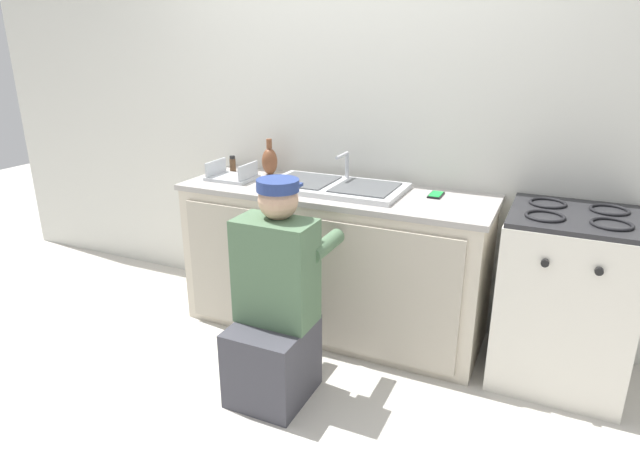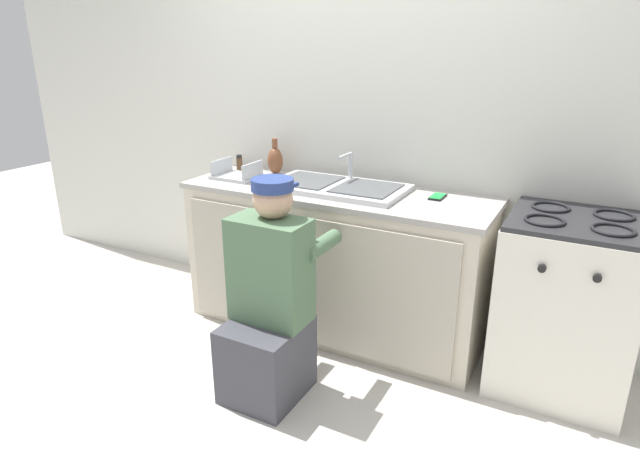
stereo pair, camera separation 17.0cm
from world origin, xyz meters
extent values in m
plane|color=beige|center=(0.00, 0.00, 0.00)|extent=(12.00, 12.00, 0.00)
cube|color=silver|center=(0.00, 0.65, 1.25)|extent=(6.00, 0.10, 2.50)
cube|color=beige|center=(0.00, 0.30, 0.43)|extent=(1.79, 0.60, 0.86)
cube|color=#AFA694|center=(-0.43, -0.01, 0.43)|extent=(0.79, 0.02, 0.75)
cube|color=#AFA694|center=(0.43, -0.01, 0.43)|extent=(0.79, 0.02, 0.75)
cube|color=#9E9993|center=(0.00, 0.30, 0.87)|extent=(1.83, 0.62, 0.03)
cube|color=silver|center=(0.00, 0.30, 0.90)|extent=(0.80, 0.44, 0.03)
cube|color=#4C4F51|center=(-0.19, 0.30, 0.92)|extent=(0.33, 0.35, 0.01)
cube|color=#4C4F51|center=(0.19, 0.30, 0.92)|extent=(0.33, 0.35, 0.01)
cylinder|color=#B7BABF|center=(0.00, 0.49, 0.98)|extent=(0.02, 0.02, 0.18)
cylinder|color=#B7BABF|center=(0.00, 0.41, 1.07)|extent=(0.02, 0.16, 0.02)
cube|color=silver|center=(1.29, 0.30, 0.44)|extent=(0.63, 0.60, 0.89)
cube|color=#262628|center=(1.29, 0.30, 0.90)|extent=(0.62, 0.59, 0.02)
torus|color=black|center=(1.14, 0.18, 0.92)|extent=(0.19, 0.19, 0.02)
torus|color=black|center=(1.43, 0.18, 0.92)|extent=(0.19, 0.19, 0.02)
torus|color=black|center=(1.14, 0.42, 0.92)|extent=(0.19, 0.19, 0.02)
torus|color=black|center=(1.43, 0.42, 0.92)|extent=(0.19, 0.19, 0.02)
cylinder|color=black|center=(1.18, -0.01, 0.75)|extent=(0.04, 0.02, 0.04)
cylinder|color=black|center=(1.40, -0.01, 0.75)|extent=(0.04, 0.02, 0.04)
cube|color=#3F3F47|center=(0.01, -0.48, 0.20)|extent=(0.36, 0.40, 0.40)
cube|color=#4C6B4C|center=(0.01, -0.42, 0.66)|extent=(0.38, 0.22, 0.52)
sphere|color=tan|center=(0.01, -0.38, 1.01)|extent=(0.19, 0.19, 0.19)
cylinder|color=navy|center=(0.01, -0.38, 1.08)|extent=(0.20, 0.20, 0.06)
cube|color=navy|center=(0.01, -0.30, 1.06)|extent=(0.13, 0.09, 0.02)
cylinder|color=#4C6B4C|center=(-0.16, -0.22, 0.75)|extent=(0.08, 0.30, 0.08)
cylinder|color=#4C6B4C|center=(0.18, -0.22, 0.75)|extent=(0.08, 0.30, 0.08)
cylinder|color=#513823|center=(-0.79, 0.44, 0.93)|extent=(0.04, 0.04, 0.08)
cylinder|color=black|center=(-0.79, 0.44, 0.98)|extent=(0.04, 0.04, 0.02)
cube|color=black|center=(0.57, 0.41, 0.89)|extent=(0.07, 0.14, 0.01)
cube|color=green|center=(0.57, 0.41, 0.90)|extent=(0.06, 0.12, 0.00)
ellipsoid|color=brown|center=(-0.53, 0.47, 0.97)|extent=(0.10, 0.10, 0.17)
cylinder|color=brown|center=(-0.53, 0.47, 1.09)|extent=(0.04, 0.04, 0.06)
cube|color=#B2B7BC|center=(-0.67, 0.25, 0.90)|extent=(0.28, 0.22, 0.02)
cube|color=#B2B7BC|center=(-0.79, 0.25, 0.95)|extent=(0.01, 0.21, 0.10)
cube|color=#B2B7BC|center=(-0.56, 0.25, 0.95)|extent=(0.01, 0.21, 0.10)
camera|label=1|loc=(1.19, -2.46, 1.70)|focal=30.00mm
camera|label=2|loc=(1.34, -2.39, 1.70)|focal=30.00mm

